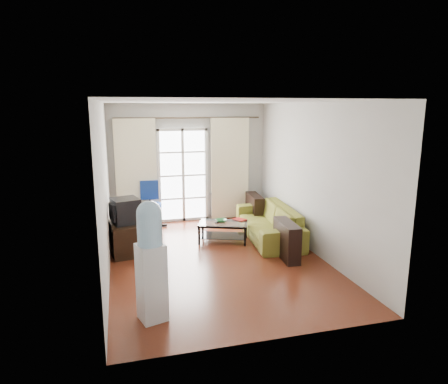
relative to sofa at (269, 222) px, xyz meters
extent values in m
plane|color=maroon|center=(-1.32, -0.87, -0.33)|extent=(5.20, 5.20, 0.00)
plane|color=white|center=(-1.32, -0.87, 2.37)|extent=(5.20, 5.20, 0.00)
cube|color=beige|center=(-1.32, 1.73, 1.02)|extent=(3.60, 0.02, 2.70)
cube|color=beige|center=(-1.32, -3.47, 1.02)|extent=(3.60, 0.02, 2.70)
cube|color=beige|center=(-3.12, -0.87, 1.02)|extent=(0.02, 5.20, 2.70)
cube|color=beige|center=(0.48, -0.87, 1.02)|extent=(0.02, 5.20, 2.70)
cube|color=white|center=(-1.47, 1.69, 0.75)|extent=(1.01, 0.02, 2.04)
cube|color=white|center=(-1.47, 1.67, 0.75)|extent=(1.16, 0.06, 2.15)
cylinder|color=#4C3F2D|center=(-1.32, 1.63, 2.05)|extent=(3.30, 0.04, 0.04)
cube|color=#FBF6CA|center=(-2.52, 1.61, 0.87)|extent=(0.90, 0.07, 2.35)
cube|color=#FBF6CA|center=(-0.37, 1.61, 0.87)|extent=(0.90, 0.07, 2.35)
cube|color=gray|center=(-0.52, 1.63, 0.00)|extent=(0.64, 0.12, 0.64)
imported|color=brown|center=(0.00, 0.00, 0.00)|extent=(2.38, 1.25, 0.65)
cube|color=silver|center=(-0.96, 0.00, 0.05)|extent=(1.08, 0.84, 0.01)
cube|color=black|center=(-0.96, 0.00, -0.21)|extent=(1.00, 0.76, 0.01)
cube|color=black|center=(-1.46, -0.07, -0.14)|extent=(0.05, 0.05, 0.38)
cube|color=black|center=(-0.62, -0.38, -0.14)|extent=(0.05, 0.05, 0.38)
cube|color=black|center=(-1.29, 0.38, -0.14)|extent=(0.05, 0.05, 0.38)
cube|color=black|center=(-0.46, 0.07, -0.14)|extent=(0.05, 0.05, 0.38)
imported|color=#378430|center=(-0.98, 0.06, 0.08)|extent=(0.24, 0.24, 0.05)
imported|color=#A9142B|center=(-0.67, 0.04, 0.07)|extent=(0.40, 0.41, 0.02)
cube|color=black|center=(-1.05, 0.03, 0.07)|extent=(0.15, 0.12, 0.02)
cube|color=black|center=(-2.83, -0.17, -0.04)|extent=(0.60, 0.83, 0.57)
cube|color=black|center=(-2.81, -0.14, 0.46)|extent=(0.56, 0.59, 0.45)
cube|color=#0C19E5|center=(-2.59, -0.08, 0.46)|extent=(0.12, 0.38, 0.33)
cube|color=black|center=(-3.00, -0.19, 0.46)|extent=(0.22, 0.35, 0.29)
cylinder|color=black|center=(-2.26, 1.31, -0.07)|extent=(0.06, 0.06, 0.51)
cylinder|color=navy|center=(-2.26, 1.31, 0.18)|extent=(0.49, 0.49, 0.08)
cube|color=navy|center=(-2.25, 1.53, 0.48)|extent=(0.40, 0.07, 0.42)
cube|color=silver|center=(-2.57, -2.65, 0.17)|extent=(0.39, 0.39, 0.98)
cylinder|color=#90BBE0|center=(-2.57, -2.65, 0.85)|extent=(0.30, 0.30, 0.39)
sphere|color=#90BBE0|center=(-2.57, -2.65, 1.05)|extent=(0.30, 0.30, 0.30)
cube|color=black|center=(-2.42, -2.61, 0.50)|extent=(0.08, 0.13, 0.10)
camera|label=1|loc=(-2.88, -7.31, 2.28)|focal=32.00mm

